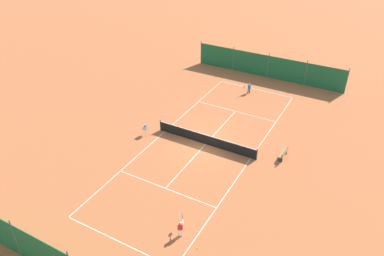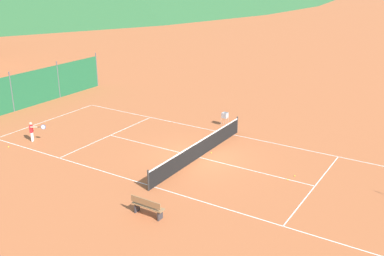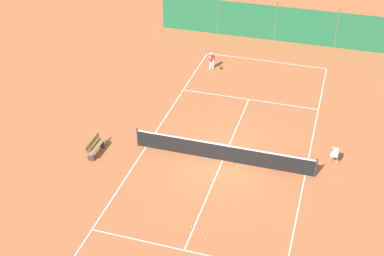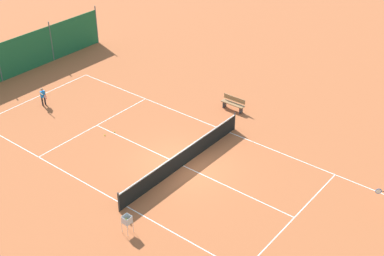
{
  "view_description": "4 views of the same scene",
  "coord_description": "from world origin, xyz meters",
  "px_view_note": "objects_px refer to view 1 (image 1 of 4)",
  "views": [
    {
      "loc": [
        -11.58,
        23.43,
        18.22
      ],
      "look_at": [
        1.22,
        0.19,
        1.35
      ],
      "focal_mm": 35.0,
      "sensor_mm": 36.0,
      "label": 1
    },
    {
      "loc": [
        -19.22,
        -11.54,
        9.8
      ],
      "look_at": [
        1.66,
        1.51,
        0.91
      ],
      "focal_mm": 42.0,
      "sensor_mm": 36.0,
      "label": 2
    },
    {
      "loc": [
        4.78,
        -21.08,
        15.91
      ],
      "look_at": [
        -1.93,
        1.05,
        0.92
      ],
      "focal_mm": 50.0,
      "sensor_mm": 36.0,
      "label": 3
    },
    {
      "loc": [
        17.1,
        14.16,
        15.79
      ],
      "look_at": [
        -1.76,
        -0.83,
        1.09
      ],
      "focal_mm": 50.0,
      "sensor_mm": 36.0,
      "label": 4
    }
  ],
  "objects_px": {
    "tennis_ball_near_corner": "(226,115)",
    "ball_hopper": "(145,128)",
    "tennis_net": "(206,139)",
    "tennis_ball_alley_right": "(198,139)",
    "player_near_baseline": "(181,227)",
    "tennis_ball_far_corner": "(231,117)",
    "courtside_bench": "(284,153)",
    "player_near_service": "(249,87)",
    "tennis_ball_service_box": "(198,248)"
  },
  "relations": [
    {
      "from": "tennis_ball_near_corner",
      "to": "ball_hopper",
      "type": "distance_m",
      "value": 8.11
    },
    {
      "from": "tennis_ball_alley_right",
      "to": "ball_hopper",
      "type": "bearing_deg",
      "value": 19.07
    },
    {
      "from": "player_near_service",
      "to": "player_near_baseline",
      "type": "relative_size",
      "value": 0.96
    },
    {
      "from": "tennis_ball_service_box",
      "to": "tennis_ball_near_corner",
      "type": "bearing_deg",
      "value": -71.61
    },
    {
      "from": "tennis_net",
      "to": "player_near_baseline",
      "type": "distance_m",
      "value": 10.13
    },
    {
      "from": "ball_hopper",
      "to": "tennis_net",
      "type": "bearing_deg",
      "value": -166.51
    },
    {
      "from": "tennis_ball_near_corner",
      "to": "tennis_ball_far_corner",
      "type": "relative_size",
      "value": 1.0
    },
    {
      "from": "tennis_ball_service_box",
      "to": "ball_hopper",
      "type": "distance_m",
      "value": 13.23
    },
    {
      "from": "tennis_ball_alley_right",
      "to": "courtside_bench",
      "type": "bearing_deg",
      "value": -171.66
    },
    {
      "from": "player_near_service",
      "to": "tennis_ball_service_box",
      "type": "height_order",
      "value": "player_near_service"
    },
    {
      "from": "player_near_service",
      "to": "tennis_ball_alley_right",
      "type": "relative_size",
      "value": 17.22
    },
    {
      "from": "tennis_ball_service_box",
      "to": "courtside_bench",
      "type": "xyz_separation_m",
      "value": [
        -1.76,
        -11.37,
        0.42
      ]
    },
    {
      "from": "player_near_service",
      "to": "tennis_ball_service_box",
      "type": "bearing_deg",
      "value": 103.41
    },
    {
      "from": "player_near_service",
      "to": "tennis_ball_far_corner",
      "type": "relative_size",
      "value": 17.22
    },
    {
      "from": "player_near_baseline",
      "to": "tennis_ball_far_corner",
      "type": "relative_size",
      "value": 18.01
    },
    {
      "from": "tennis_net",
      "to": "tennis_ball_near_corner",
      "type": "xyz_separation_m",
      "value": [
        0.49,
        -5.23,
        -0.47
      ]
    },
    {
      "from": "tennis_net",
      "to": "tennis_ball_service_box",
      "type": "xyz_separation_m",
      "value": [
        -4.59,
        10.04,
        -0.47
      ]
    },
    {
      "from": "tennis_ball_far_corner",
      "to": "ball_hopper",
      "type": "xyz_separation_m",
      "value": [
        5.39,
        6.35,
        0.62
      ]
    },
    {
      "from": "tennis_ball_near_corner",
      "to": "player_near_service",
      "type": "bearing_deg",
      "value": -91.47
    },
    {
      "from": "player_near_service",
      "to": "tennis_ball_alley_right",
      "type": "height_order",
      "value": "player_near_service"
    },
    {
      "from": "tennis_ball_alley_right",
      "to": "tennis_ball_service_box",
      "type": "height_order",
      "value": "same"
    },
    {
      "from": "tennis_ball_service_box",
      "to": "tennis_ball_far_corner",
      "type": "distance_m",
      "value": 15.77
    },
    {
      "from": "tennis_net",
      "to": "courtside_bench",
      "type": "distance_m",
      "value": 6.48
    },
    {
      "from": "ball_hopper",
      "to": "tennis_ball_alley_right",
      "type": "bearing_deg",
      "value": -160.93
    },
    {
      "from": "tennis_ball_alley_right",
      "to": "tennis_ball_near_corner",
      "type": "xyz_separation_m",
      "value": [
        -0.35,
        -4.96,
        0.0
      ]
    },
    {
      "from": "tennis_ball_alley_right",
      "to": "tennis_ball_near_corner",
      "type": "bearing_deg",
      "value": -94.04
    },
    {
      "from": "player_near_baseline",
      "to": "tennis_ball_near_corner",
      "type": "bearing_deg",
      "value": -76.18
    },
    {
      "from": "tennis_net",
      "to": "courtside_bench",
      "type": "xyz_separation_m",
      "value": [
        -6.34,
        -1.32,
        -0.05
      ]
    },
    {
      "from": "tennis_ball_far_corner",
      "to": "courtside_bench",
      "type": "xyz_separation_m",
      "value": [
        -6.25,
        3.75,
        0.42
      ]
    },
    {
      "from": "player_near_service",
      "to": "player_near_baseline",
      "type": "xyz_separation_m",
      "value": [
        -3.51,
        20.28,
        0.03
      ]
    },
    {
      "from": "tennis_net",
      "to": "player_near_service",
      "type": "height_order",
      "value": "player_near_service"
    },
    {
      "from": "ball_hopper",
      "to": "tennis_ball_far_corner",
      "type": "bearing_deg",
      "value": -130.35
    },
    {
      "from": "player_near_service",
      "to": "tennis_ball_alley_right",
      "type": "bearing_deg",
      "value": 87.31
    },
    {
      "from": "player_near_baseline",
      "to": "tennis_ball_alley_right",
      "type": "xyz_separation_m",
      "value": [
        4.0,
        -9.89,
        -0.66
      ]
    },
    {
      "from": "tennis_net",
      "to": "tennis_ball_alley_right",
      "type": "bearing_deg",
      "value": -17.85
    },
    {
      "from": "tennis_ball_alley_right",
      "to": "ball_hopper",
      "type": "relative_size",
      "value": 0.07
    },
    {
      "from": "tennis_ball_far_corner",
      "to": "courtside_bench",
      "type": "height_order",
      "value": "courtside_bench"
    },
    {
      "from": "tennis_ball_service_box",
      "to": "tennis_ball_far_corner",
      "type": "relative_size",
      "value": 1.0
    },
    {
      "from": "tennis_ball_near_corner",
      "to": "tennis_ball_far_corner",
      "type": "bearing_deg",
      "value": 165.38
    },
    {
      "from": "player_near_service",
      "to": "tennis_ball_near_corner",
      "type": "bearing_deg",
      "value": 88.53
    },
    {
      "from": "tennis_ball_service_box",
      "to": "courtside_bench",
      "type": "height_order",
      "value": "courtside_bench"
    },
    {
      "from": "tennis_ball_service_box",
      "to": "tennis_net",
      "type": "bearing_deg",
      "value": -65.46
    },
    {
      "from": "tennis_net",
      "to": "tennis_ball_alley_right",
      "type": "distance_m",
      "value": 1.0
    },
    {
      "from": "player_near_baseline",
      "to": "tennis_ball_service_box",
      "type": "height_order",
      "value": "player_near_baseline"
    },
    {
      "from": "player_near_service",
      "to": "tennis_ball_service_box",
      "type": "distance_m",
      "value": 21.3
    },
    {
      "from": "tennis_net",
      "to": "tennis_ball_far_corner",
      "type": "bearing_deg",
      "value": -91.06
    },
    {
      "from": "player_near_baseline",
      "to": "tennis_ball_service_box",
      "type": "relative_size",
      "value": 18.01
    },
    {
      "from": "ball_hopper",
      "to": "courtside_bench",
      "type": "relative_size",
      "value": 0.59
    },
    {
      "from": "tennis_net",
      "to": "tennis_ball_far_corner",
      "type": "relative_size",
      "value": 139.09
    },
    {
      "from": "player_near_service",
      "to": "player_near_baseline",
      "type": "distance_m",
      "value": 20.58
    }
  ]
}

